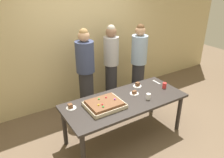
{
  "coord_description": "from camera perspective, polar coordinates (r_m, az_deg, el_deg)",
  "views": [
    {
      "loc": [
        -1.82,
        -2.5,
        2.54
      ],
      "look_at": [
        -0.15,
        0.15,
        1.07
      ],
      "focal_mm": 35.55,
      "sensor_mm": 36.0,
      "label": 1
    }
  ],
  "objects": [
    {
      "name": "person_green_shirt_behind",
      "position": [
        4.19,
        -6.78,
        1.77
      ],
      "size": [
        0.34,
        0.34,
        1.72
      ],
      "rotation": [
        0.0,
        0.0,
        -1.75
      ],
      "color": "#28282D",
      "rests_on": "ground_plane"
    },
    {
      "name": "plated_slice_near_right",
      "position": [
        3.41,
        -10.56,
        -7.06
      ],
      "size": [
        0.15,
        0.15,
        0.07
      ],
      "color": "white",
      "rests_on": "party_table"
    },
    {
      "name": "plated_slice_near_left",
      "position": [
        3.76,
        5.75,
        -3.59
      ],
      "size": [
        0.15,
        0.15,
        0.06
      ],
      "color": "white",
      "rests_on": "party_table"
    },
    {
      "name": "person_serving_front",
      "position": [
        4.75,
        6.88,
        4.39
      ],
      "size": [
        0.33,
        0.33,
        1.67
      ],
      "rotation": [
        0.0,
        0.0,
        -2.55
      ],
      "color": "#28282D",
      "rests_on": "ground_plane"
    },
    {
      "name": "plated_slice_far_left",
      "position": [
        4.02,
        6.56,
        -1.55
      ],
      "size": [
        0.15,
        0.15,
        0.07
      ],
      "color": "white",
      "rests_on": "party_table"
    },
    {
      "name": "drink_cup_nearest",
      "position": [
        4.03,
        13.33,
        -1.62
      ],
      "size": [
        0.07,
        0.07,
        0.1
      ],
      "primitive_type": "cylinder",
      "color": "red",
      "rests_on": "party_table"
    },
    {
      "name": "sheet_cake",
      "position": [
        3.39,
        -1.94,
        -6.55
      ],
      "size": [
        0.56,
        0.46,
        0.11
      ],
      "color": "beige",
      "rests_on": "party_table"
    },
    {
      "name": "interior_back_panel",
      "position": [
        4.61,
        -8.16,
        11.81
      ],
      "size": [
        8.0,
        0.12,
        3.0
      ],
      "primitive_type": "cube",
      "color": "#CCB784",
      "rests_on": "ground_plane"
    },
    {
      "name": "cake_server_utensil",
      "position": [
        4.22,
        11.43,
        -0.85
      ],
      "size": [
        0.03,
        0.2,
        0.01
      ],
      "primitive_type": "cube",
      "color": "silver",
      "rests_on": "party_table"
    },
    {
      "name": "drink_cup_middle",
      "position": [
        3.62,
        9.34,
        -4.47
      ],
      "size": [
        0.07,
        0.07,
        0.1
      ],
      "primitive_type": "cylinder",
      "color": "white",
      "rests_on": "party_table"
    },
    {
      "name": "party_table",
      "position": [
        3.63,
        3.33,
        -6.45
      ],
      "size": [
        2.02,
        0.85,
        0.72
      ],
      "color": "#2D2826",
      "rests_on": "ground_plane"
    },
    {
      "name": "person_striped_tie_right",
      "position": [
        4.6,
        -0.22,
        4.08
      ],
      "size": [
        0.31,
        0.31,
        1.68
      ],
      "rotation": [
        0.0,
        0.0,
        -2.2
      ],
      "color": "#28282D",
      "rests_on": "ground_plane"
    },
    {
      "name": "ground_plane",
      "position": [
        4.0,
        3.1,
        -14.32
      ],
      "size": [
        12.0,
        12.0,
        0.0
      ],
      "primitive_type": "plane",
      "color": "brown"
    }
  ]
}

